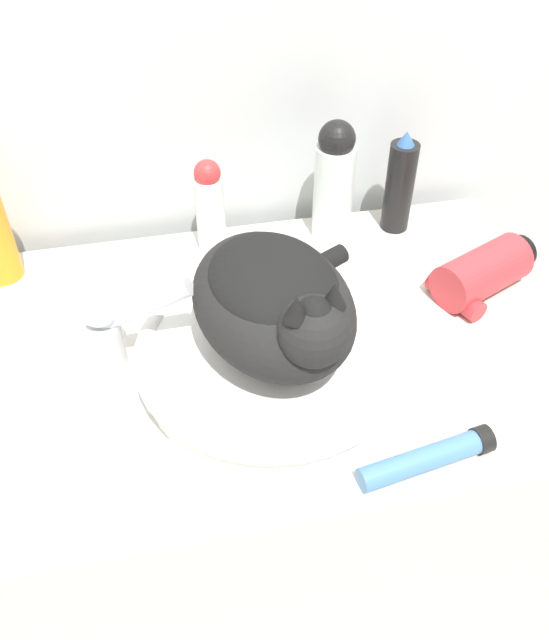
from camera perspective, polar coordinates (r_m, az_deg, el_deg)
name	(u,v)px	position (r m, az deg, el deg)	size (l,w,h in m)	color
vanity_counter	(249,506)	(1.26, -2.19, -15.38)	(0.93, 0.56, 0.82)	beige
sink_basin	(273,356)	(0.88, -0.15, -3.01)	(0.36, 0.36, 0.05)	white
cat	(276,301)	(0.80, 0.13, 1.63)	(0.26, 0.30, 0.16)	black
faucet	(112,321)	(0.88, -13.53, -0.10)	(0.15, 0.07, 0.15)	silver
deodorant_stick	(210,207)	(1.05, -5.46, 9.45)	(0.04, 0.04, 0.16)	silver
lotion_bottle_white	(334,181)	(1.07, 5.03, 11.54)	(0.06, 0.06, 0.20)	silver
hairspray_can_black	(400,185)	(1.12, 10.50, 11.11)	(0.05, 0.05, 0.17)	black
cream_tube	(428,458)	(0.82, 12.82, -11.26)	(0.17, 0.06, 0.03)	#4C7FB2
hair_dryer	(481,274)	(1.04, 16.99, 3.75)	(0.17, 0.13, 0.07)	#C63338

